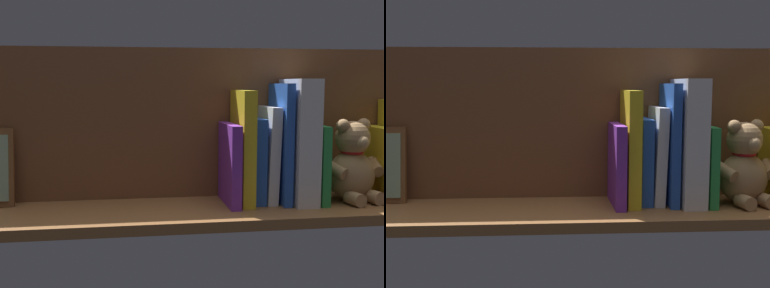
% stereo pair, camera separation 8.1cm
% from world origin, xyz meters
% --- Properties ---
extents(ground_plane, '(1.13, 0.24, 0.02)m').
position_xyz_m(ground_plane, '(0.00, 0.00, -0.01)').
color(ground_plane, brown).
extents(shelf_back_panel, '(1.13, 0.02, 0.34)m').
position_xyz_m(shelf_back_panel, '(0.00, -0.10, 0.17)').
color(shelf_back_panel, brown).
rests_on(shelf_back_panel, ground_plane).
extents(book_2, '(0.04, 0.14, 0.16)m').
position_xyz_m(book_2, '(-0.45, -0.02, 0.08)').
color(book_2, yellow).
rests_on(book_2, ground_plane).
extents(teddy_bear, '(0.15, 0.13, 0.18)m').
position_xyz_m(teddy_bear, '(-0.36, -0.01, 0.08)').
color(teddy_bear, tan).
rests_on(teddy_bear, ground_plane).
extents(book_3, '(0.02, 0.14, 0.17)m').
position_xyz_m(book_3, '(-0.28, -0.02, 0.09)').
color(book_3, green).
rests_on(book_3, ground_plane).
extents(dictionary_thick_white, '(0.05, 0.14, 0.27)m').
position_xyz_m(dictionary_thick_white, '(-0.24, -0.02, 0.14)').
color(dictionary_thick_white, white).
rests_on(dictionary_thick_white, ground_plane).
extents(book_4, '(0.02, 0.13, 0.26)m').
position_xyz_m(book_4, '(-0.20, -0.02, 0.13)').
color(book_4, blue).
rests_on(book_4, ground_plane).
extents(book_5, '(0.03, 0.11, 0.21)m').
position_xyz_m(book_5, '(-0.18, -0.03, 0.11)').
color(book_5, silver).
rests_on(book_5, ground_plane).
extents(book_6, '(0.02, 0.11, 0.19)m').
position_xyz_m(book_6, '(-0.15, -0.03, 0.09)').
color(book_6, blue).
rests_on(book_6, ground_plane).
extents(book_7, '(0.03, 0.13, 0.25)m').
position_xyz_m(book_7, '(-0.12, -0.02, 0.12)').
color(book_7, yellow).
rests_on(book_7, ground_plane).
extents(book_8, '(0.02, 0.14, 0.18)m').
position_xyz_m(book_8, '(-0.09, -0.02, 0.09)').
color(book_8, purple).
rests_on(book_8, ground_plane).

